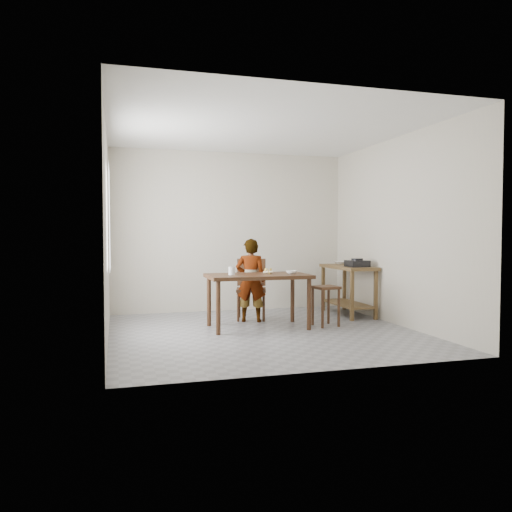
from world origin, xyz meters
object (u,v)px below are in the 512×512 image
object	(u,v)px
dining_chair	(251,289)
prep_counter	(348,290)
stool	(326,306)
child	(251,280)
dining_table	(258,301)

from	to	relation	value
dining_chair	prep_counter	bearing A→B (deg)	16.35
prep_counter	stool	bearing A→B (deg)	-132.62
prep_counter	child	bearing A→B (deg)	-173.64
dining_table	child	distance (m)	0.57
dining_table	dining_chair	size ratio (longest dim) A/B	1.52
child	dining_chair	xyz separation A→B (m)	(0.06, 0.19, -0.16)
prep_counter	dining_chair	distance (m)	1.63
child	dining_chair	distance (m)	0.25
dining_chair	stool	bearing A→B (deg)	-26.55
child	stool	distance (m)	1.18
child	stool	xyz separation A→B (m)	(0.94, -0.63, -0.34)
child	dining_table	bearing A→B (deg)	106.49
prep_counter	stool	size ratio (longest dim) A/B	2.10
child	stool	bearing A→B (deg)	166.51
dining_table	child	bearing A→B (deg)	86.13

